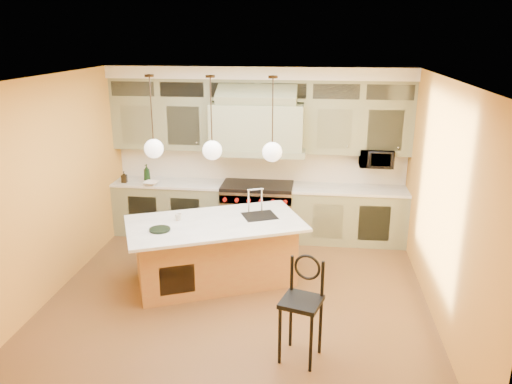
# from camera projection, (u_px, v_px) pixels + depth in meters

# --- Properties ---
(floor) EXTENTS (5.00, 5.00, 0.00)m
(floor) POSITION_uv_depth(u_px,v_px,m) (238.00, 298.00, 6.72)
(floor) COLOR brown
(floor) RESTS_ON ground
(ceiling) EXTENTS (5.00, 5.00, 0.00)m
(ceiling) POSITION_uv_depth(u_px,v_px,m) (236.00, 78.00, 5.84)
(ceiling) COLOR white
(ceiling) RESTS_ON wall_back
(wall_back) EXTENTS (5.00, 0.00, 5.00)m
(wall_back) POSITION_uv_depth(u_px,v_px,m) (260.00, 151.00, 8.64)
(wall_back) COLOR gold
(wall_back) RESTS_ON ground
(wall_front) EXTENTS (5.00, 0.00, 5.00)m
(wall_front) POSITION_uv_depth(u_px,v_px,m) (186.00, 293.00, 3.92)
(wall_front) COLOR gold
(wall_front) RESTS_ON ground
(wall_left) EXTENTS (0.00, 5.00, 5.00)m
(wall_left) POSITION_uv_depth(u_px,v_px,m) (50.00, 188.00, 6.57)
(wall_left) COLOR gold
(wall_left) RESTS_ON ground
(wall_right) EXTENTS (0.00, 5.00, 5.00)m
(wall_right) POSITION_uv_depth(u_px,v_px,m) (442.00, 203.00, 5.99)
(wall_right) COLOR gold
(wall_right) RESTS_ON ground
(back_cabinetry) EXTENTS (5.00, 0.77, 2.90)m
(back_cabinetry) POSITION_uv_depth(u_px,v_px,m) (258.00, 156.00, 8.40)
(back_cabinetry) COLOR gray
(back_cabinetry) RESTS_ON floor
(range) EXTENTS (1.20, 0.74, 0.96)m
(range) POSITION_uv_depth(u_px,v_px,m) (257.00, 210.00, 8.60)
(range) COLOR silver
(range) RESTS_ON floor
(kitchen_island) EXTENTS (2.69, 2.11, 1.35)m
(kitchen_island) POSITION_uv_depth(u_px,v_px,m) (215.00, 250.00, 7.05)
(kitchen_island) COLOR #A6653B
(kitchen_island) RESTS_ON floor
(counter_stool) EXTENTS (0.50, 0.50, 1.16)m
(counter_stool) POSITION_uv_depth(u_px,v_px,m) (302.00, 303.00, 5.31)
(counter_stool) COLOR black
(counter_stool) RESTS_ON floor
(microwave) EXTENTS (0.54, 0.37, 0.30)m
(microwave) POSITION_uv_depth(u_px,v_px,m) (376.00, 158.00, 8.18)
(microwave) COLOR black
(microwave) RESTS_ON back_cabinetry
(oil_bottle_a) EXTENTS (0.13, 0.13, 0.30)m
(oil_bottle_a) POSITION_uv_depth(u_px,v_px,m) (147.00, 173.00, 8.66)
(oil_bottle_a) COLOR black
(oil_bottle_a) RESTS_ON back_cabinetry
(oil_bottle_b) EXTENTS (0.10, 0.10, 0.20)m
(oil_bottle_b) POSITION_uv_depth(u_px,v_px,m) (124.00, 177.00, 8.58)
(oil_bottle_b) COLOR black
(oil_bottle_b) RESTS_ON back_cabinetry
(fruit_bowl) EXTENTS (0.28, 0.28, 0.06)m
(fruit_bowl) POSITION_uv_depth(u_px,v_px,m) (151.00, 183.00, 8.46)
(fruit_bowl) COLOR white
(fruit_bowl) RESTS_ON back_cabinetry
(cup) EXTENTS (0.11, 0.11, 0.09)m
(cup) POSITION_uv_depth(u_px,v_px,m) (178.00, 217.00, 6.92)
(cup) COLOR beige
(cup) RESTS_ON kitchen_island
(pendant_left) EXTENTS (0.26, 0.26, 1.11)m
(pendant_left) POSITION_uv_depth(u_px,v_px,m) (154.00, 146.00, 6.70)
(pendant_left) COLOR #2D2319
(pendant_left) RESTS_ON ceiling
(pendant_center) EXTENTS (0.26, 0.26, 1.11)m
(pendant_center) POSITION_uv_depth(u_px,v_px,m) (212.00, 148.00, 6.60)
(pendant_center) COLOR #2D2319
(pendant_center) RESTS_ON ceiling
(pendant_right) EXTENTS (0.26, 0.26, 1.11)m
(pendant_right) POSITION_uv_depth(u_px,v_px,m) (272.00, 150.00, 6.51)
(pendant_right) COLOR #2D2319
(pendant_right) RESTS_ON ceiling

